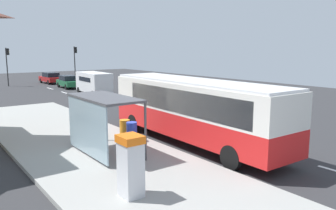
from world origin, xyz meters
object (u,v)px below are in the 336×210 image
traffic_light_near_side (75,59)px  bus_shelter (98,111)px  white_van (94,82)px  sedan_far (51,78)px  recycling_bin_orange (125,129)px  sedan_near (69,81)px  traffic_light_far_side (7,61)px  ticket_machine (131,165)px  bus (193,108)px  recycling_bin_blue (132,132)px

traffic_light_near_side → bus_shelter: bearing=-110.1°
white_van → sedan_far: white_van is taller
recycling_bin_orange → bus_shelter: size_ratio=0.24×
sedan_near → bus_shelter: size_ratio=1.12×
traffic_light_near_side → traffic_light_far_side: 8.64m
sedan_near → bus_shelter: bus_shelter is taller
sedan_far → ticket_machine: (-9.77, -38.18, 0.38)m
traffic_light_near_side → traffic_light_far_side: (-8.60, 0.80, -0.12)m
bus → sedan_far: (4.01, 34.44, -1.05)m
traffic_light_near_side → bus: bearing=-102.2°
bus → white_van: (3.91, 20.08, -0.50)m
recycling_bin_blue → recycling_bin_orange: same height
bus → sedan_near: 27.93m
ticket_machine → bus_shelter: size_ratio=0.48×
bus → recycling_bin_blue: bus is taller
ticket_machine → recycling_bin_blue: bearing=59.0°
traffic_light_far_side → sedan_near: bearing=-50.1°
white_van → traffic_light_far_side: traffic_light_far_side is taller
sedan_near → bus: bearing=-98.3°
recycling_bin_blue → ticket_machine: bearing=-121.0°
sedan_near → recycling_bin_blue: (-6.50, -25.92, -0.14)m
bus → sedan_far: 34.69m
recycling_bin_orange → traffic_light_far_side: bearing=88.0°
sedan_far → bus_shelter: 34.84m
white_van → sedan_far: 14.37m
sedan_far → traffic_light_far_side: size_ratio=0.92×
ticket_machine → bus_shelter: bearing=76.7°
traffic_light_far_side → white_van: bearing=-69.3°
sedan_near → ticket_machine: (-9.77, -31.36, 0.38)m
sedan_far → bus_shelter: size_ratio=1.12×
sedan_near → traffic_light_far_side: 8.77m
ticket_machine → bus_shelter: 4.69m
traffic_light_near_side → white_van: bearing=-104.0°
ticket_machine → sedan_far: bearing=75.6°
recycling_bin_blue → traffic_light_near_side: bearing=72.9°
white_van → ticket_machine: (-9.67, -23.82, -0.17)m
sedan_near → traffic_light_far_side: traffic_light_far_side is taller
sedan_far → recycling_bin_orange: bearing=-101.5°
recycling_bin_orange → ticket_machine: bearing=-118.0°
recycling_bin_orange → bus_shelter: 3.12m
white_van → traffic_light_near_side: size_ratio=1.04×
traffic_light_far_side → bus_shelter: size_ratio=1.22×
recycling_bin_blue → bus_shelter: size_ratio=0.24×
bus → bus_shelter: bus is taller
ticket_machine → recycling_bin_blue: 6.37m
recycling_bin_blue → sedan_near: bearing=75.9°
white_van → traffic_light_near_side: bearing=76.0°
traffic_light_near_side → recycling_bin_orange: bearing=-107.4°
bus_shelter → traffic_light_near_side: bearing=69.9°
white_van → bus_shelter: size_ratio=1.32×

